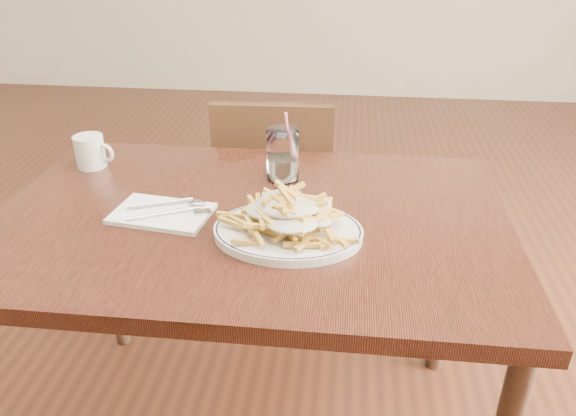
# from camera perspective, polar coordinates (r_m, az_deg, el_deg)

# --- Properties ---
(table) EXTENTS (1.20, 0.80, 0.75)m
(table) POSITION_cam_1_polar(r_m,az_deg,el_deg) (1.36, -3.72, -3.50)
(table) COLOR black
(table) RESTS_ON ground
(chair_far) EXTENTS (0.41, 0.41, 0.85)m
(chair_far) POSITION_cam_1_polar(r_m,az_deg,el_deg) (2.00, -1.26, 1.23)
(chair_far) COLOR #311D10
(chair_far) RESTS_ON ground
(fries_plate) EXTENTS (0.37, 0.33, 0.02)m
(fries_plate) POSITION_cam_1_polar(r_m,az_deg,el_deg) (1.22, -0.00, -2.42)
(fries_plate) COLOR silver
(fries_plate) RESTS_ON table
(loaded_fries) EXTENTS (0.28, 0.24, 0.08)m
(loaded_fries) POSITION_cam_1_polar(r_m,az_deg,el_deg) (1.20, 0.00, -0.30)
(loaded_fries) COLOR gold
(loaded_fries) RESTS_ON fries_plate
(napkin) EXTENTS (0.24, 0.17, 0.01)m
(napkin) POSITION_cam_1_polar(r_m,az_deg,el_deg) (1.34, -12.68, -0.55)
(napkin) COLOR white
(napkin) RESTS_ON table
(cutlery) EXTENTS (0.20, 0.15, 0.01)m
(cutlery) POSITION_cam_1_polar(r_m,az_deg,el_deg) (1.34, -12.65, -0.09)
(cutlery) COLOR silver
(cutlery) RESTS_ON napkin
(water_glass) EXTENTS (0.08, 0.08, 0.19)m
(water_glass) POSITION_cam_1_polar(r_m,az_deg,el_deg) (1.47, -0.54, 5.12)
(water_glass) COLOR white
(water_glass) RESTS_ON table
(coffee_mug) EXTENTS (0.11, 0.08, 0.09)m
(coffee_mug) POSITION_cam_1_polar(r_m,az_deg,el_deg) (1.64, -19.41, 5.43)
(coffee_mug) COLOR silver
(coffee_mug) RESTS_ON table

